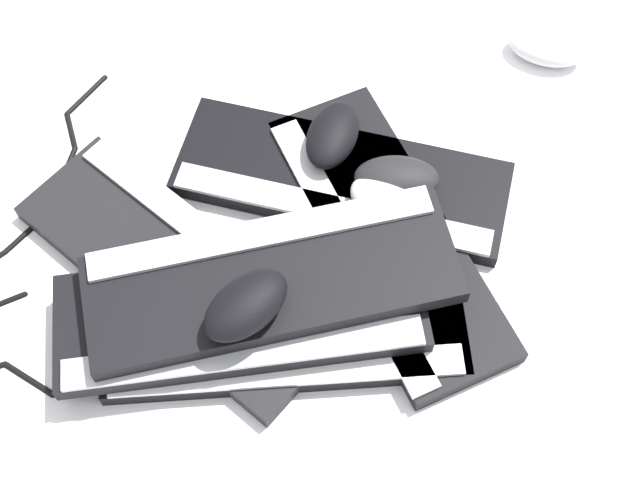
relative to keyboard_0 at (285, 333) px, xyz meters
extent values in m
plane|color=white|center=(-0.15, 0.09, -0.01)|extent=(3.20, 3.20, 0.00)
cube|color=black|center=(0.00, 0.00, 0.00)|extent=(0.22, 0.46, 0.02)
cube|color=silver|center=(0.05, 0.01, 0.01)|extent=(0.10, 0.42, 0.01)
cube|color=black|center=(-0.14, 0.12, 0.00)|extent=(0.46, 0.35, 0.02)
cube|color=silver|center=(-0.12, 0.07, 0.01)|extent=(0.38, 0.24, 0.01)
cube|color=black|center=(-0.23, 0.05, 0.00)|extent=(0.22, 0.46, 0.02)
cube|color=#B2B5BA|center=(-0.17, 0.04, 0.01)|extent=(0.10, 0.42, 0.01)
cube|color=black|center=(-0.07, -0.15, 0.00)|extent=(0.38, 0.45, 0.02)
cube|color=silver|center=(-0.12, -0.11, 0.01)|extent=(0.27, 0.36, 0.01)
cube|color=black|center=(-0.01, -0.05, 0.03)|extent=(0.24, 0.46, 0.02)
cube|color=#B2B5BA|center=(0.05, -0.04, 0.04)|extent=(0.13, 0.42, 0.01)
cube|color=black|center=(-0.04, -0.02, 0.06)|extent=(0.28, 0.46, 0.02)
cube|color=#B2B5BA|center=(-0.10, -0.04, 0.07)|extent=(0.17, 0.41, 0.01)
ellipsoid|color=black|center=(0.01, -0.04, 0.10)|extent=(0.13, 0.12, 0.04)
ellipsoid|color=silver|center=(-0.17, 0.11, 0.04)|extent=(0.12, 0.13, 0.04)
ellipsoid|color=black|center=(-0.21, 0.12, 0.04)|extent=(0.07, 0.11, 0.04)
ellipsoid|color=silver|center=(-0.48, 0.33, 0.01)|extent=(0.09, 0.12, 0.04)
ellipsoid|color=black|center=(-0.12, 0.13, 0.04)|extent=(0.07, 0.11, 0.04)
ellipsoid|color=black|center=(-0.27, 0.04, 0.04)|extent=(0.12, 0.09, 0.04)
sphere|color=black|center=(-0.03, -0.33, -0.01)|extent=(0.01, 0.01, 0.01)
cylinder|color=black|center=(0.08, -0.30, -0.01)|extent=(0.04, 0.07, 0.01)
cylinder|color=black|center=(-0.12, -0.35, -0.01)|extent=(0.06, 0.05, 0.01)
cylinder|color=black|center=(-0.20, -0.33, -0.01)|extent=(0.11, 0.02, 0.01)
cylinder|color=black|center=(-0.28, -0.33, -0.01)|extent=(0.06, 0.03, 0.01)
cylinder|color=black|center=(-0.34, -0.32, -0.01)|extent=(0.07, 0.05, 0.01)
sphere|color=black|center=(0.10, -0.27, -0.01)|extent=(0.01, 0.01, 0.01)
sphere|color=black|center=(0.06, -0.33, -0.01)|extent=(0.01, 0.01, 0.01)
sphere|color=black|center=(-0.09, -0.37, -0.01)|extent=(0.01, 0.01, 0.01)
sphere|color=black|center=(-0.15, -0.33, -0.01)|extent=(0.01, 0.01, 0.01)
sphere|color=black|center=(-0.25, -0.32, -0.01)|extent=(0.01, 0.01, 0.01)
sphere|color=black|center=(-0.31, -0.34, -0.01)|extent=(0.01, 0.01, 0.01)
sphere|color=black|center=(-0.38, -0.30, -0.01)|extent=(0.01, 0.01, 0.01)
camera|label=1|loc=(0.41, 0.08, 1.01)|focal=50.00mm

